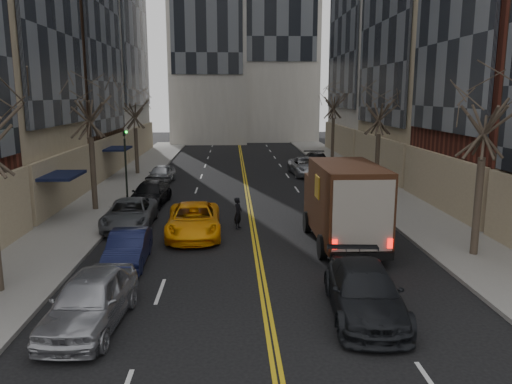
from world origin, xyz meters
TOP-DOWN VIEW (x-y plane):
  - sidewalk_left at (-9.00, 27.00)m, footprint 4.00×66.00m
  - sidewalk_right at (9.00, 27.00)m, footprint 4.00×66.00m
  - tree_lf_mid at (-8.80, 20.00)m, footprint 3.20×3.20m
  - tree_lf_far at (-8.80, 33.00)m, footprint 3.20×3.20m
  - tree_rt_near at (8.80, 11.00)m, footprint 3.20×3.20m
  - tree_rt_mid at (8.80, 25.00)m, footprint 3.20×3.20m
  - tree_rt_far at (8.80, 40.00)m, footprint 3.20×3.20m
  - traffic_signal at (-7.39, 22.00)m, footprint 0.29×0.26m
  - ups_truck at (3.81, 12.89)m, footprint 2.78×6.72m
  - observer_sedan at (2.90, 5.89)m, footprint 2.48×5.25m
  - taxi at (-2.85, 14.76)m, footprint 2.68×5.41m
  - pedestrian at (-0.74, 15.89)m, footprint 0.56×0.67m
  - parked_lf_a at (-5.10, 5.49)m, footprint 2.21×4.77m
  - parked_lf_b at (-5.10, 10.80)m, footprint 1.51×4.02m
  - parked_lf_c at (-6.12, 16.37)m, footprint 2.47×5.09m
  - parked_lf_d at (-5.94, 21.52)m, footprint 2.30×4.87m
  - parked_lf_e at (-6.30, 29.03)m, footprint 2.05×4.15m
  - parked_rt_a at (6.30, 24.59)m, footprint 1.93×4.69m
  - parked_rt_b at (5.10, 32.14)m, footprint 2.79×5.43m
  - parked_rt_c at (6.30, 34.33)m, footprint 2.53×5.51m

SIDE VIEW (x-z plane):
  - sidewalk_left at x=-9.00m, z-range 0.00..0.15m
  - sidewalk_right at x=9.00m, z-range 0.00..0.15m
  - parked_lf_b at x=-5.10m, z-range 0.00..1.31m
  - parked_lf_e at x=-6.30m, z-range 0.00..1.36m
  - parked_lf_d at x=-5.94m, z-range 0.00..1.37m
  - parked_lf_c at x=-6.12m, z-range 0.00..1.40m
  - parked_rt_b at x=5.10m, z-range 0.00..1.47m
  - taxi at x=-2.85m, z-range 0.00..1.48m
  - observer_sedan at x=2.90m, z-range 0.00..1.48m
  - parked_rt_a at x=6.30m, z-range 0.00..1.51m
  - parked_rt_c at x=6.30m, z-range 0.00..1.56m
  - pedestrian at x=-0.74m, z-range 0.00..1.57m
  - parked_lf_a at x=-5.10m, z-range 0.00..1.58m
  - ups_truck at x=3.81m, z-range 0.01..3.68m
  - traffic_signal at x=-7.39m, z-range 0.47..5.17m
  - tree_lf_far at x=-8.80m, z-range 1.97..10.08m
  - tree_rt_mid at x=8.80m, z-range 2.01..10.33m
  - tree_rt_near at x=8.80m, z-range 2.10..10.81m
  - tree_lf_mid at x=-8.80m, z-range 2.14..11.05m
  - tree_rt_far at x=8.80m, z-range 2.19..11.29m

